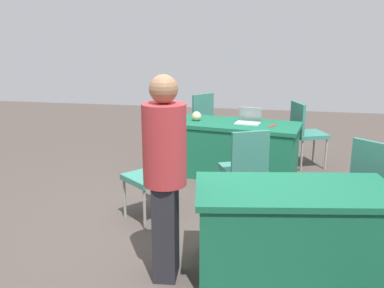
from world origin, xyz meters
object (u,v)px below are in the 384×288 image
(chair_tucked_right, at_px, (245,165))
(yarn_ball, at_px, (197,116))
(chair_near_front, at_px, (198,118))
(chair_by_pillar, at_px, (154,169))
(table_foreground, at_px, (233,149))
(chair_tucked_left, at_px, (305,130))
(chair_back_row, at_px, (377,181))
(laptop_silver, at_px, (248,120))
(scissors_red, at_px, (272,126))
(person_presenter, at_px, (165,170))
(table_mid_left, at_px, (293,231))

(chair_tucked_right, xyz_separation_m, yarn_ball, (0.77, -1.27, 0.27))
(chair_near_front, relative_size, yarn_ball, 7.55)
(chair_by_pillar, relative_size, yarn_ball, 7.31)
(chair_by_pillar, bearing_deg, table_foreground, -75.04)
(table_foreground, relative_size, chair_near_front, 1.91)
(chair_tucked_left, xyz_separation_m, chair_by_pillar, (1.68, 2.14, -0.02))
(chair_back_row, relative_size, laptop_silver, 2.70)
(chair_back_row, height_order, scissors_red, chair_back_row)
(yarn_ball, relative_size, scissors_red, 0.72)
(chair_tucked_right, distance_m, person_presenter, 1.58)
(chair_by_pillar, distance_m, scissors_red, 1.90)
(yarn_ball, bearing_deg, chair_tucked_right, 121.46)
(chair_by_pillar, bearing_deg, chair_tucked_right, -121.74)
(chair_near_front, distance_m, chair_back_row, 3.50)
(chair_near_front, relative_size, chair_back_row, 1.00)
(chair_tucked_right, distance_m, scissors_red, 1.16)
(chair_near_front, relative_size, laptop_silver, 2.70)
(chair_by_pillar, bearing_deg, table_mid_left, -172.18)
(table_foreground, relative_size, chair_tucked_right, 1.97)
(laptop_silver, bearing_deg, person_presenter, 89.76)
(chair_tucked_left, xyz_separation_m, chair_back_row, (-0.55, 2.16, 0.01))
(chair_near_front, distance_m, chair_tucked_right, 2.54)
(table_foreground, height_order, table_mid_left, same)
(table_foreground, distance_m, chair_near_front, 1.33)
(table_mid_left, bearing_deg, yarn_ball, -62.92)
(table_foreground, height_order, yarn_ball, yarn_ball)
(table_foreground, bearing_deg, chair_tucked_right, 101.54)
(chair_back_row, bearing_deg, table_mid_left, -93.91)
(chair_by_pillar, xyz_separation_m, person_presenter, (-0.41, 1.11, 0.38))
(laptop_silver, bearing_deg, yarn_ball, 7.77)
(chair_tucked_right, bearing_deg, laptop_silver, 66.56)
(table_foreground, bearing_deg, chair_near_front, -58.28)
(table_mid_left, bearing_deg, chair_tucked_left, -94.98)
(table_foreground, bearing_deg, table_mid_left, 106.82)
(chair_tucked_left, xyz_separation_m, yarn_ball, (1.51, 0.54, 0.26))
(person_presenter, bearing_deg, chair_back_row, -64.17)
(table_mid_left, relative_size, chair_by_pillar, 1.80)
(table_mid_left, distance_m, scissors_red, 2.33)
(table_mid_left, height_order, chair_tucked_left, chair_tucked_left)
(chair_tucked_left, xyz_separation_m, chair_tucked_right, (0.74, 1.81, -0.01))
(table_mid_left, height_order, scissors_red, scissors_red)
(chair_back_row, bearing_deg, chair_tucked_right, -155.01)
(table_foreground, xyz_separation_m, yarn_ball, (0.52, -0.04, 0.44))
(scissors_red, bearing_deg, chair_by_pillar, -17.84)
(chair_near_front, xyz_separation_m, yarn_ball, (-0.17, 1.09, 0.24))
(table_mid_left, bearing_deg, chair_by_pillar, -30.99)
(chair_tucked_left, bearing_deg, chair_by_pillar, -60.44)
(table_foreground, bearing_deg, chair_tucked_left, -149.67)
(chair_by_pillar, bearing_deg, laptop_silver, -80.71)
(chair_by_pillar, height_order, scissors_red, chair_by_pillar)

